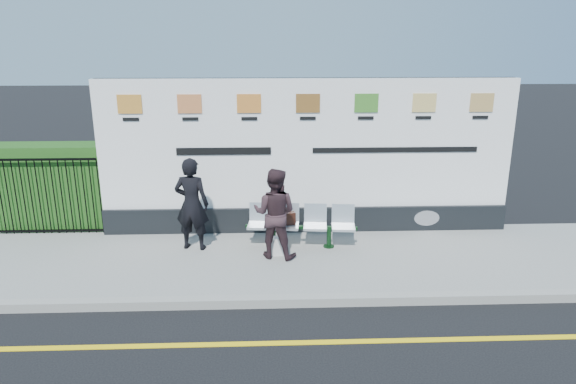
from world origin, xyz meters
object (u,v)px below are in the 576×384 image
at_px(billboard, 307,167).
at_px(woman_right, 275,213).
at_px(bench, 301,235).
at_px(woman_left, 192,204).

relative_size(billboard, woman_right, 5.00).
relative_size(bench, woman_right, 1.23).
xyz_separation_m(billboard, woman_left, (-2.14, -0.87, -0.45)).
xyz_separation_m(billboard, woman_right, (-0.65, -1.29, -0.50)).
bearing_deg(billboard, woman_right, -116.79).
bearing_deg(woman_right, woman_left, 0.81).
relative_size(bench, woman_left, 1.15).
xyz_separation_m(woman_left, woman_right, (1.49, -0.42, -0.05)).
bearing_deg(woman_right, bench, -122.11).
xyz_separation_m(billboard, bench, (-0.16, -0.86, -1.09)).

